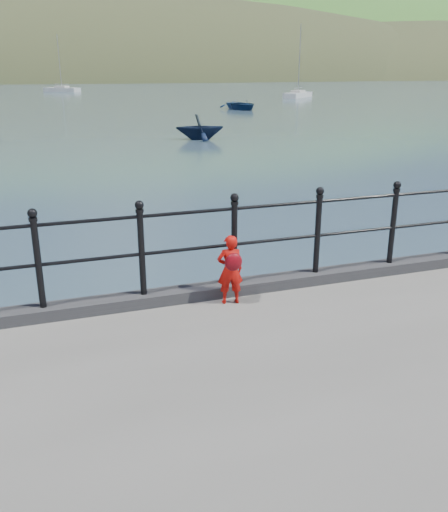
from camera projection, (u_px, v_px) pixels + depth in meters
name	position (u px, v px, depth m)	size (l,w,h in m)	color
ground	(189.00, 361.00, 7.46)	(600.00, 600.00, 0.00)	#2D4251
kerb	(190.00, 293.00, 6.98)	(60.00, 0.30, 0.15)	#28282B
railing	(189.00, 238.00, 6.73)	(18.11, 0.11, 1.20)	black
far_shore	(130.00, 132.00, 240.62)	(830.00, 200.00, 156.00)	#333A21
child	(230.00, 269.00, 6.73)	(0.35, 0.31, 0.89)	red
launch_blue	(241.00, 105.00, 53.46)	(3.29, 4.60, 0.95)	#12294E
launch_navy	(200.00, 127.00, 30.63)	(2.30, 2.67, 1.41)	#0E1932
sailboat_far	(298.00, 95.00, 75.94)	(6.27, 6.16, 9.79)	silver
sailboat_deep	(62.00, 90.00, 94.88)	(6.25, 5.73, 9.61)	silver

